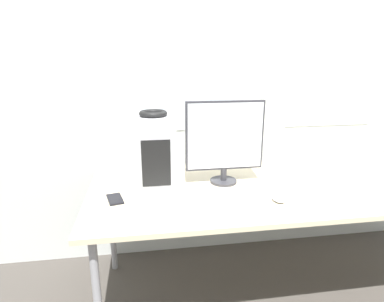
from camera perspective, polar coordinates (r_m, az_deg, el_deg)
The scene contains 9 objects.
wall_back at distance 2.50m, azimuth 12.33°, elevation 12.23°, with size 8.00×0.07×2.70m.
desk at distance 2.10m, azimuth 17.13°, elevation -6.48°, with size 2.45×0.95×0.77m.
pc_tower at distance 1.91m, azimuth -6.69°, elevation -0.08°, with size 0.22×0.46×0.42m.
headphones at distance 1.86m, azimuth -6.92°, elevation 6.66°, with size 0.16×0.16×0.03m.
monitor_main at distance 1.93m, azimuth 5.83°, elevation 2.08°, with size 0.47×0.16×0.51m.
keyboard at distance 1.72m, azimuth 7.11°, elevation -9.03°, with size 0.40×0.17×0.02m.
mouse at distance 1.81m, azimuth 15.14°, elevation -8.22°, with size 0.07×0.09×0.03m.
cell_phone at distance 1.81m, azimuth -13.54°, elevation -8.31°, with size 0.11×0.16×0.01m.
paper_sheet_left at distance 1.69m, azimuth -4.93°, elevation -9.97°, with size 0.32×0.36×0.00m.
Camera 1 is at (-0.89, -1.26, 1.50)m, focal length 30.00 mm.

